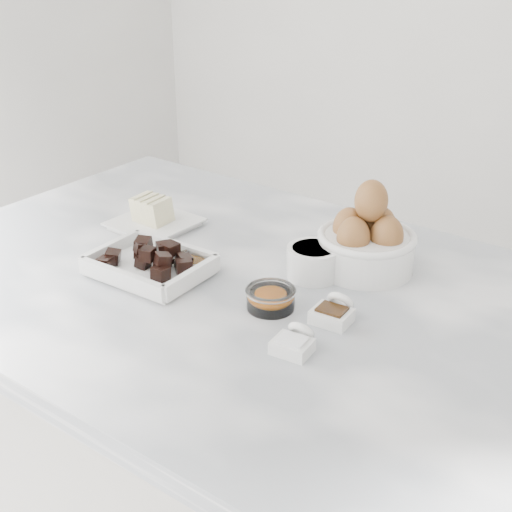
{
  "coord_description": "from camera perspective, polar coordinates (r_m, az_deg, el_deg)",
  "views": [
    {
      "loc": [
        0.66,
        -0.83,
        1.5
      ],
      "look_at": [
        0.02,
        0.03,
        0.98
      ],
      "focal_mm": 50.0,
      "sensor_mm": 36.0,
      "label": 1
    }
  ],
  "objects": [
    {
      "name": "sugar_ramekin",
      "position": [
        1.21,
        4.61,
        -0.37
      ],
      "size": [
        0.09,
        0.09,
        0.05
      ],
      "color": "white",
      "rests_on": "marble_slab"
    },
    {
      "name": "chocolate_dish",
      "position": [
        1.23,
        -8.51,
        -0.48
      ],
      "size": [
        0.2,
        0.16,
        0.05
      ],
      "color": "white",
      "rests_on": "marble_slab"
    },
    {
      "name": "marble_slab",
      "position": [
        1.21,
        -1.61,
        -2.8
      ],
      "size": [
        1.2,
        0.8,
        0.04
      ],
      "primitive_type": "cube",
      "color": "silver",
      "rests_on": "cabinet"
    },
    {
      "name": "vanilla_spoon",
      "position": [
        1.09,
        6.25,
        -4.47
      ],
      "size": [
        0.06,
        0.07,
        0.04
      ],
      "color": "white",
      "rests_on": "marble_slab"
    },
    {
      "name": "butter_plate",
      "position": [
        1.41,
        -8.23,
        3.1
      ],
      "size": [
        0.15,
        0.15,
        0.06
      ],
      "color": "white",
      "rests_on": "marble_slab"
    },
    {
      "name": "cabinet",
      "position": [
        1.49,
        -1.38,
        -18.82
      ],
      "size": [
        1.1,
        0.7,
        0.9
      ],
      "primitive_type": "cube",
      "color": "beige",
      "rests_on": "ground"
    },
    {
      "name": "salt_spoon",
      "position": [
        1.01,
        3.09,
        -6.89
      ],
      "size": [
        0.06,
        0.07,
        0.04
      ],
      "color": "white",
      "rests_on": "marble_slab"
    },
    {
      "name": "honey_bowl",
      "position": [
        1.23,
        -5.06,
        -0.66
      ],
      "size": [
        0.07,
        0.07,
        0.03
      ],
      "color": "white",
      "rests_on": "marble_slab"
    },
    {
      "name": "zest_bowl",
      "position": [
        1.11,
        1.18,
        -3.33
      ],
      "size": [
        0.08,
        0.08,
        0.03
      ],
      "color": "white",
      "rests_on": "marble_slab"
    },
    {
      "name": "egg_bowl",
      "position": [
        1.23,
        8.85,
        1.18
      ],
      "size": [
        0.17,
        0.17,
        0.16
      ],
      "color": "white",
      "rests_on": "marble_slab"
    }
  ]
}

